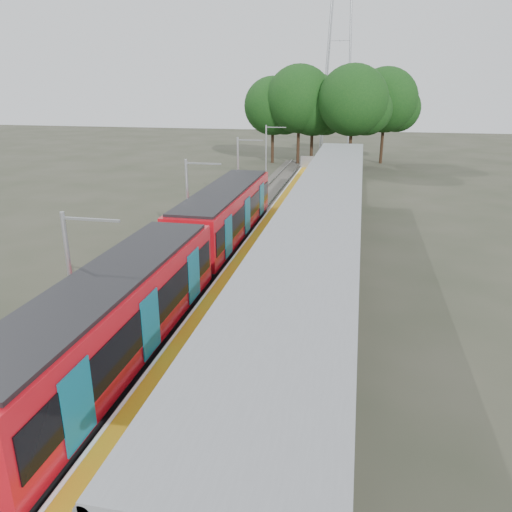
% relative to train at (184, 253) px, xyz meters
% --- Properties ---
extents(trackbed, '(3.00, 70.00, 0.24)m').
position_rel_train_xyz_m(trackbed, '(-0.00, 6.79, -1.93)').
color(trackbed, '#59544C').
rests_on(trackbed, ground).
extents(platform, '(6.00, 50.00, 1.00)m').
position_rel_train_xyz_m(platform, '(4.50, 6.79, -1.55)').
color(platform, gray).
rests_on(platform, ground).
extents(tactile_strip, '(0.60, 50.00, 0.02)m').
position_rel_train_xyz_m(tactile_strip, '(1.95, 6.79, -1.04)').
color(tactile_strip, gold).
rests_on(tactile_strip, platform).
extents(end_fence, '(6.00, 0.10, 1.20)m').
position_rel_train_xyz_m(end_fence, '(4.50, 31.74, -0.45)').
color(end_fence, '#9EA0A5').
rests_on(end_fence, platform).
extents(train, '(2.74, 27.60, 3.62)m').
position_rel_train_xyz_m(train, '(0.00, 0.00, 0.00)').
color(train, black).
rests_on(train, ground).
extents(canopy, '(3.27, 38.00, 3.66)m').
position_rel_train_xyz_m(canopy, '(6.11, 2.98, 2.15)').
color(canopy, '#9EA0A5').
rests_on(canopy, platform).
extents(pylon, '(8.00, 4.00, 38.00)m').
position_rel_train_xyz_m(pylon, '(3.50, 59.79, 16.95)').
color(pylon, '#9EA0A5').
rests_on(pylon, ground).
extents(tree_cluster, '(20.31, 13.32, 11.46)m').
position_rel_train_xyz_m(tree_cluster, '(3.44, 40.21, 5.26)').
color(tree_cluster, '#382316').
rests_on(tree_cluster, ground).
extents(catenary_masts, '(2.08, 48.16, 5.40)m').
position_rel_train_xyz_m(catenary_masts, '(-1.72, 5.79, 0.86)').
color(catenary_masts, '#9EA0A5').
rests_on(catenary_masts, ground).
extents(bench_near, '(0.90, 1.55, 1.01)m').
position_rel_train_xyz_m(bench_near, '(6.16, -4.12, -0.52)').
color(bench_near, '#0E0F46').
rests_on(bench_near, platform).
extents(bench_mid, '(0.80, 1.47, 0.96)m').
position_rel_train_xyz_m(bench_mid, '(7.12, -4.00, -0.55)').
color(bench_mid, '#0E0F46').
rests_on(bench_mid, platform).
extents(bench_far, '(0.61, 1.63, 1.09)m').
position_rel_train_xyz_m(bench_far, '(7.10, 11.37, -0.48)').
color(bench_far, '#0E0F46').
rests_on(bench_far, platform).
extents(info_pillar_near, '(0.41, 0.41, 1.81)m').
position_rel_train_xyz_m(info_pillar_near, '(6.53, -2.00, -0.27)').
color(info_pillar_near, beige).
rests_on(info_pillar_near, platform).
extents(info_pillar_far, '(0.38, 0.38, 1.70)m').
position_rel_train_xyz_m(info_pillar_far, '(6.38, 10.90, -0.32)').
color(info_pillar_far, beige).
rests_on(info_pillar_far, platform).
extents(litter_bin, '(0.55, 0.55, 0.92)m').
position_rel_train_xyz_m(litter_bin, '(6.11, 8.19, -0.59)').
color(litter_bin, '#9EA0A5').
rests_on(litter_bin, platform).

